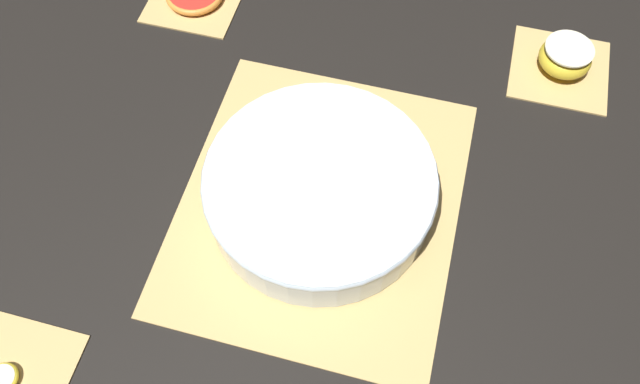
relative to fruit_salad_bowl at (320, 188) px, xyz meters
name	(u,v)px	position (x,y,z in m)	size (l,w,h in m)	color
ground_plane	(320,204)	(0.00, 0.00, -0.05)	(6.00, 6.00, 0.00)	black
bamboo_mat_center	(320,203)	(0.00, 0.00, -0.04)	(0.43, 0.37, 0.01)	tan
coaster_mat_near_right	(5,380)	(0.32, -0.30, -0.04)	(0.15, 0.15, 0.01)	tan
coaster_mat_far_left	(560,69)	(-0.32, 0.30, -0.04)	(0.15, 0.15, 0.01)	tan
fruit_salad_bowl	(320,188)	(0.00, 0.00, 0.00)	(0.30, 0.30, 0.07)	silver
apple_half	(565,57)	(-0.32, 0.30, -0.02)	(0.08, 0.08, 0.04)	gold
banana_coin_single	(2,378)	(0.32, -0.30, -0.04)	(0.04, 0.04, 0.01)	#F4EABC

